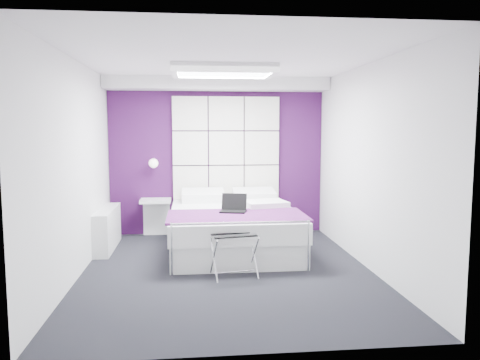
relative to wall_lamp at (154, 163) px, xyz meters
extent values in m
plane|color=black|center=(1.05, -2.06, -1.22)|extent=(4.40, 4.40, 0.00)
plane|color=white|center=(1.05, -2.06, 1.38)|extent=(4.40, 4.40, 0.00)
plane|color=silver|center=(1.05, 0.14, 0.08)|extent=(3.60, 0.00, 3.60)
plane|color=silver|center=(-0.75, -2.06, 0.08)|extent=(0.00, 4.40, 4.40)
plane|color=silver|center=(2.85, -2.06, 0.08)|extent=(0.00, 4.40, 4.40)
cube|color=#360E3C|center=(1.05, 0.13, 0.08)|extent=(3.58, 0.02, 2.58)
cube|color=silver|center=(1.05, -0.11, 1.28)|extent=(3.58, 0.50, 0.20)
sphere|color=white|center=(0.00, 0.00, 0.00)|extent=(0.15, 0.15, 0.15)
cube|color=silver|center=(-0.64, -0.76, -0.92)|extent=(0.22, 1.20, 0.60)
cube|color=silver|center=(1.21, -1.05, -1.06)|extent=(1.75, 2.19, 0.33)
cube|color=white|center=(1.21, -1.05, -0.75)|extent=(1.79, 2.23, 0.27)
cube|color=#461449|center=(1.21, -1.61, -0.60)|extent=(1.85, 0.99, 0.03)
cube|color=silver|center=(0.02, -0.04, -0.62)|extent=(0.49, 0.38, 0.05)
cube|color=black|center=(1.11, -2.28, -0.71)|extent=(0.52, 0.38, 0.01)
cube|color=black|center=(1.18, -1.41, -0.58)|extent=(0.35, 0.24, 0.02)
cube|color=black|center=(1.18, -1.29, -0.45)|extent=(0.35, 0.01, 0.23)
camera|label=1|loc=(0.61, -7.75, 0.55)|focal=35.00mm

